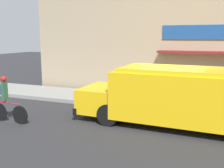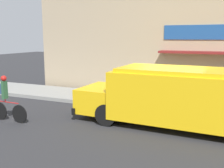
# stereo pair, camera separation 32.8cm
# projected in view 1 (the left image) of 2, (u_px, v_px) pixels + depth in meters

# --- Properties ---
(ground_plane) EXTENTS (70.00, 70.00, 0.00)m
(ground_plane) POSITION_uv_depth(u_px,v_px,m) (169.00, 114.00, 10.50)
(ground_plane) COLOR #2B2B2D
(sidewalk) EXTENTS (28.00, 2.54, 0.17)m
(sidewalk) POSITION_uv_depth(u_px,v_px,m) (174.00, 104.00, 11.65)
(sidewalk) COLOR gray
(sidewalk) RESTS_ON ground_plane
(storefront) EXTENTS (16.34, 0.94, 5.26)m
(storefront) POSITION_uv_depth(u_px,v_px,m) (182.00, 46.00, 12.69)
(storefront) COLOR tan
(storefront) RESTS_ON ground_plane
(school_bus) EXTENTS (7.05, 2.81, 2.02)m
(school_bus) POSITION_uv_depth(u_px,v_px,m) (186.00, 96.00, 8.85)
(school_bus) COLOR yellow
(school_bus) RESTS_ON ground_plane
(cyclist) EXTENTS (1.62, 0.20, 1.68)m
(cyclist) POSITION_uv_depth(u_px,v_px,m) (6.00, 100.00, 9.40)
(cyclist) COLOR black
(cyclist) RESTS_ON ground_plane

